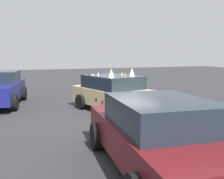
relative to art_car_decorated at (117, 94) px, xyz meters
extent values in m
plane|color=#2D2D30|center=(-0.11, -0.03, -0.71)|extent=(60.00, 60.00, 0.00)
cube|color=#D8BC7F|center=(-0.11, -0.03, -0.14)|extent=(4.71, 2.87, 0.63)
cube|color=#1E2833|center=(0.32, 0.08, 0.43)|extent=(2.54, 2.17, 0.51)
cylinder|color=black|center=(-1.19, -1.27, -0.41)|extent=(0.64, 0.37, 0.60)
cylinder|color=black|center=(-1.66, 0.52, -0.41)|extent=(0.64, 0.37, 0.60)
cylinder|color=black|center=(1.45, -0.58, -0.41)|extent=(0.64, 0.37, 0.60)
cylinder|color=black|center=(0.97, 1.22, -0.41)|extent=(0.64, 0.37, 0.60)
ellipsoid|color=black|center=(-0.21, -1.00, 0.02)|extent=(0.13, 0.05, 0.11)
ellipsoid|color=black|center=(-1.15, 0.64, -0.08)|extent=(0.12, 0.05, 0.08)
ellipsoid|color=black|center=(-1.05, -1.22, 0.01)|extent=(0.18, 0.06, 0.08)
ellipsoid|color=black|center=(-0.10, 0.92, -0.18)|extent=(0.11, 0.05, 0.11)
ellipsoid|color=black|center=(-0.52, 0.81, -0.19)|extent=(0.11, 0.05, 0.12)
ellipsoid|color=black|center=(1.13, -0.64, -0.26)|extent=(0.20, 0.07, 0.08)
ellipsoid|color=black|center=(1.09, -0.65, -0.21)|extent=(0.11, 0.05, 0.11)
ellipsoid|color=black|center=(-1.24, 0.62, -0.01)|extent=(0.17, 0.06, 0.09)
ellipsoid|color=black|center=(-1.39, 0.57, -0.01)|extent=(0.13, 0.05, 0.09)
ellipsoid|color=black|center=(-0.59, -1.10, -0.04)|extent=(0.19, 0.07, 0.16)
ellipsoid|color=black|center=(-1.83, 0.46, -0.01)|extent=(0.10, 0.05, 0.10)
ellipsoid|color=black|center=(1.13, -0.64, -0.10)|extent=(0.19, 0.07, 0.08)
sphere|color=tan|center=(-1.94, -0.36, 0.22)|extent=(0.08, 0.08, 0.08)
cone|color=silver|center=(-1.34, -0.88, 0.24)|extent=(0.08, 0.08, 0.12)
cylinder|color=gray|center=(-1.41, -0.57, 0.23)|extent=(0.12, 0.12, 0.10)
cylinder|color=black|center=(-1.66, 0.09, 0.24)|extent=(0.12, 0.12, 0.13)
cone|color=tan|center=(-1.60, -0.64, 0.22)|extent=(0.12, 0.12, 0.08)
cylinder|color=#A87A38|center=(-1.49, -0.84, 0.21)|extent=(0.07, 0.07, 0.07)
cone|color=orange|center=(-1.37, -0.61, 0.23)|extent=(0.08, 0.08, 0.10)
sphere|color=orange|center=(-1.98, -0.36, 0.21)|extent=(0.07, 0.07, 0.07)
sphere|color=black|center=(-2.15, 0.11, 0.21)|extent=(0.05, 0.05, 0.05)
sphere|color=#A87A38|center=(-1.99, -0.39, 0.21)|extent=(0.06, 0.06, 0.06)
sphere|color=orange|center=(-1.41, -0.77, 0.21)|extent=(0.06, 0.06, 0.06)
cylinder|color=#51381E|center=(0.90, 0.88, 0.72)|extent=(0.07, 0.07, 0.07)
cone|color=tan|center=(0.52, -0.42, 0.73)|extent=(0.09, 0.09, 0.09)
cone|color=silver|center=(0.60, 0.59, 0.74)|extent=(0.11, 0.11, 0.11)
cylinder|color=orange|center=(-0.22, -0.21, 0.74)|extent=(0.10, 0.10, 0.11)
cone|color=tan|center=(0.78, 0.75, 0.72)|extent=(0.09, 0.09, 0.06)
cone|color=beige|center=(-0.14, -0.55, 0.84)|extent=(0.22, 0.22, 0.32)
cone|color=beige|center=(-0.39, 0.41, 0.84)|extent=(0.22, 0.22, 0.32)
cube|color=#5B1419|center=(-5.04, 1.28, -0.13)|extent=(4.52, 2.19, 0.63)
cube|color=#1E2833|center=(-5.19, 1.29, 0.45)|extent=(2.27, 1.82, 0.52)
cylinder|color=black|center=(-3.60, 2.03, -0.40)|extent=(0.65, 0.28, 0.63)
cylinder|color=black|center=(-3.79, 0.24, -0.40)|extent=(0.65, 0.28, 0.63)
cylinder|color=black|center=(1.60, 3.76, -0.38)|extent=(0.69, 0.34, 0.66)
cylinder|color=black|center=(4.05, 3.30, -0.38)|extent=(0.69, 0.34, 0.66)
camera|label=1|loc=(-9.29, 3.85, 1.53)|focal=41.82mm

